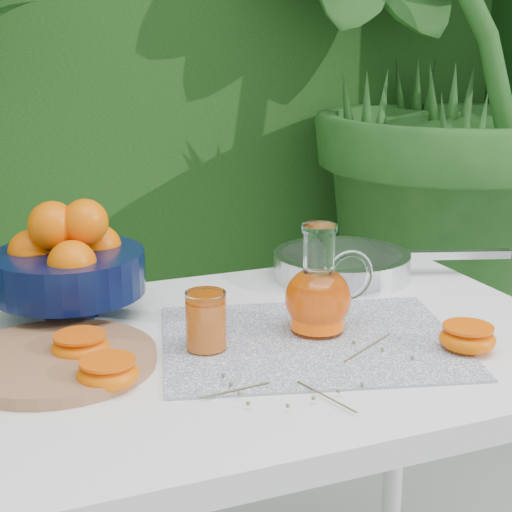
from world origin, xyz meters
name	(u,v)px	position (x,y,z in m)	size (l,w,h in m)	color
hedge_backdrop	(91,37)	(0.06, 2.06, 1.19)	(8.00, 1.65, 2.50)	#1F4A15
potted_plant_right	(417,72)	(1.02, 1.24, 1.08)	(2.16, 2.16, 2.16)	#296021
white_table	(261,387)	(-0.09, -0.08, 0.67)	(1.00, 0.70, 0.75)	white
placemat	(311,341)	(-0.02, -0.12, 0.75)	(0.45, 0.35, 0.00)	#0C1948
cutting_board	(56,360)	(-0.40, -0.06, 0.76)	(0.29, 0.29, 0.02)	#8D5D3F
fruit_bowl	(68,263)	(-0.35, 0.15, 0.84)	(0.26, 0.26, 0.20)	black
juice_pitcher	(319,295)	(0.01, -0.09, 0.81)	(0.15, 0.11, 0.17)	white
juice_tumbler	(206,322)	(-0.18, -0.09, 0.80)	(0.07, 0.07, 0.09)	white
saute_pan	(344,263)	(0.18, 0.16, 0.78)	(0.49, 0.34, 0.05)	silver
orange_halves	(224,352)	(-0.18, -0.15, 0.77)	(0.63, 0.27, 0.04)	#FF6E02
thyme_sprigs	(315,374)	(-0.08, -0.24, 0.76)	(0.35, 0.25, 0.01)	brown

